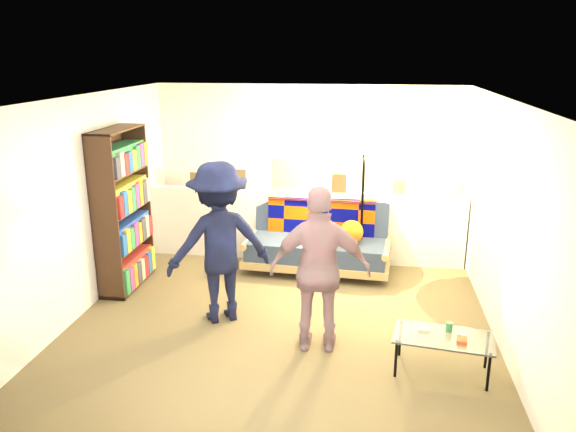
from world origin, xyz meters
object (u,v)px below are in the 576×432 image
Objects in this scene: bookshelf at (123,215)px; coffee_table at (444,338)px; floor_lamp at (364,185)px; person_right at (320,270)px; futon_sofa at (319,242)px; person_left at (219,243)px.

bookshelf is 4.05m from coffee_table.
person_right is at bearing -99.92° from floor_lamp.
coffee_table is 1.29m from person_right.
floor_lamp is at bearing 107.67° from coffee_table.
futon_sofa is at bearing -173.11° from floor_lamp.
bookshelf reaches higher than floor_lamp.
person_right is at bearing 166.38° from coffee_table.
person_right is (0.19, -2.11, 0.45)m from futon_sofa.
coffee_table is at bearing -72.33° from floor_lamp.
person_left reaches higher than coffee_table.
person_left is at bearing 160.95° from coffee_table.
floor_lamp is at bearing 6.89° from futon_sofa.
bookshelf is 1.20× the size of floor_lamp.
person_left is (-1.51, -1.67, -0.29)m from floor_lamp.
futon_sofa is 1.00× the size of bookshelf.
coffee_table is at bearing -60.49° from futon_sofa.
person_right is (-0.38, -2.18, -0.34)m from floor_lamp.
bookshelf is at bearing -159.71° from futon_sofa.
floor_lamp is at bearing 17.81° from bookshelf.
person_right reaches higher than futon_sofa.
bookshelf is at bearing -162.19° from floor_lamp.
person_left reaches higher than floor_lamp.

